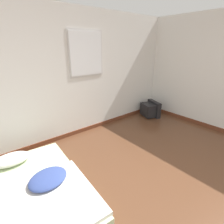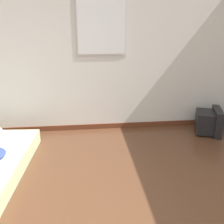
# 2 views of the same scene
# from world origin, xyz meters

# --- Properties ---
(wall_back) EXTENTS (8.11, 0.08, 2.60)m
(wall_back) POSITION_xyz_m (0.01, 2.88, 1.29)
(wall_back) COLOR white
(wall_back) RESTS_ON ground_plane
(crt_tv) EXTENTS (0.52, 0.58, 0.43)m
(crt_tv) POSITION_xyz_m (2.35, 2.47, 0.20)
(crt_tv) COLOR black
(crt_tv) RESTS_ON ground_plane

